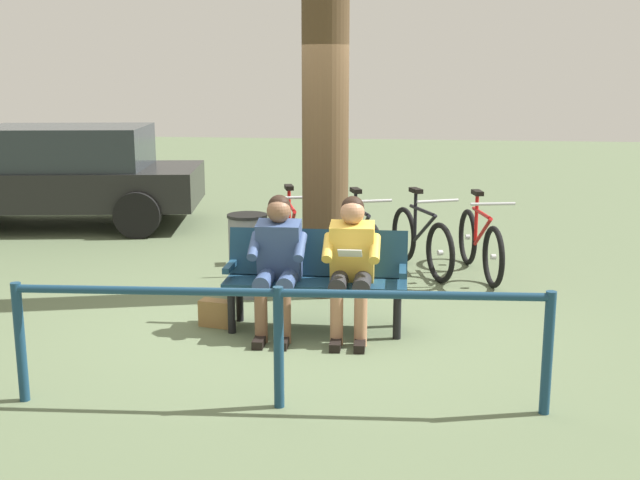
{
  "coord_description": "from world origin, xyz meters",
  "views": [
    {
      "loc": [
        -1.17,
        6.74,
        2.24
      ],
      "look_at": [
        -0.26,
        -0.15,
        0.75
      ],
      "focal_mm": 43.99,
      "sensor_mm": 36.0,
      "label": 1
    }
  ],
  "objects_px": {
    "bicycle_green": "(291,236)",
    "handbag": "(217,313)",
    "bicycle_silver": "(421,241)",
    "bicycle_purple": "(360,241)",
    "person_companion": "(278,258)",
    "tree_trunk": "(325,113)",
    "person_reading": "(351,260)",
    "bicycle_orange": "(480,244)",
    "litter_bin": "(248,255)",
    "parked_car": "(59,174)",
    "bench": "(317,272)"
  },
  "relations": [
    {
      "from": "bench",
      "to": "tree_trunk",
      "type": "bearing_deg",
      "value": -88.27
    },
    {
      "from": "person_companion",
      "to": "bench",
      "type": "bearing_deg",
      "value": -152.9
    },
    {
      "from": "bench",
      "to": "person_companion",
      "type": "relative_size",
      "value": 1.34
    },
    {
      "from": "tree_trunk",
      "to": "litter_bin",
      "type": "xyz_separation_m",
      "value": [
        0.77,
        0.19,
        -1.42
      ]
    },
    {
      "from": "handbag",
      "to": "bicycle_orange",
      "type": "height_order",
      "value": "bicycle_orange"
    },
    {
      "from": "person_reading",
      "to": "bicycle_purple",
      "type": "relative_size",
      "value": 0.75
    },
    {
      "from": "parked_car",
      "to": "person_reading",
      "type": "bearing_deg",
      "value": 127.8
    },
    {
      "from": "person_reading",
      "to": "bicycle_orange",
      "type": "bearing_deg",
      "value": -120.83
    },
    {
      "from": "bench",
      "to": "parked_car",
      "type": "distance_m",
      "value": 6.07
    },
    {
      "from": "bicycle_orange",
      "to": "bicycle_green",
      "type": "distance_m",
      "value": 2.17
    },
    {
      "from": "bicycle_silver",
      "to": "bicycle_green",
      "type": "height_order",
      "value": "same"
    },
    {
      "from": "bicycle_silver",
      "to": "parked_car",
      "type": "relative_size",
      "value": 0.35
    },
    {
      "from": "litter_bin",
      "to": "bicycle_silver",
      "type": "xyz_separation_m",
      "value": [
        -1.74,
        -1.22,
        -0.06
      ]
    },
    {
      "from": "bicycle_silver",
      "to": "parked_car",
      "type": "distance_m",
      "value": 5.7
    },
    {
      "from": "person_companion",
      "to": "parked_car",
      "type": "relative_size",
      "value": 0.27
    },
    {
      "from": "person_companion",
      "to": "bicycle_orange",
      "type": "distance_m",
      "value": 2.93
    },
    {
      "from": "handbag",
      "to": "litter_bin",
      "type": "relative_size",
      "value": 0.36
    },
    {
      "from": "bicycle_orange",
      "to": "person_reading",
      "type": "bearing_deg",
      "value": -41.58
    },
    {
      "from": "tree_trunk",
      "to": "bicycle_green",
      "type": "distance_m",
      "value": 1.92
    },
    {
      "from": "parked_car",
      "to": "bicycle_silver",
      "type": "bearing_deg",
      "value": 149.37
    },
    {
      "from": "handbag",
      "to": "tree_trunk",
      "type": "xyz_separation_m",
      "value": [
        -0.83,
        -1.21,
        1.72
      ]
    },
    {
      "from": "bicycle_green",
      "to": "parked_car",
      "type": "distance_m",
      "value": 4.3
    },
    {
      "from": "parked_car",
      "to": "bicycle_purple",
      "type": "bearing_deg",
      "value": 145.57
    },
    {
      "from": "person_companion",
      "to": "bicycle_green",
      "type": "height_order",
      "value": "person_companion"
    },
    {
      "from": "bicycle_orange",
      "to": "bicycle_green",
      "type": "height_order",
      "value": "same"
    },
    {
      "from": "person_companion",
      "to": "parked_car",
      "type": "height_order",
      "value": "parked_car"
    },
    {
      "from": "bicycle_silver",
      "to": "bicycle_purple",
      "type": "relative_size",
      "value": 0.98
    },
    {
      "from": "person_companion",
      "to": "handbag",
      "type": "bearing_deg",
      "value": -8.21
    },
    {
      "from": "person_companion",
      "to": "parked_car",
      "type": "bearing_deg",
      "value": -48.3
    },
    {
      "from": "person_reading",
      "to": "bicycle_silver",
      "type": "xyz_separation_m",
      "value": [
        -0.59,
        -2.3,
        -0.31
      ]
    },
    {
      "from": "bench",
      "to": "litter_bin",
      "type": "distance_m",
      "value": 1.24
    },
    {
      "from": "bench",
      "to": "person_reading",
      "type": "xyz_separation_m",
      "value": [
        -0.32,
        0.16,
        0.16
      ]
    },
    {
      "from": "bicycle_silver",
      "to": "bicycle_purple",
      "type": "bearing_deg",
      "value": -106.36
    },
    {
      "from": "tree_trunk",
      "to": "bicycle_orange",
      "type": "distance_m",
      "value": 2.4
    },
    {
      "from": "person_reading",
      "to": "bicycle_orange",
      "type": "distance_m",
      "value": 2.55
    },
    {
      "from": "tree_trunk",
      "to": "bicycle_orange",
      "type": "height_order",
      "value": "tree_trunk"
    },
    {
      "from": "bench",
      "to": "bicycle_green",
      "type": "bearing_deg",
      "value": -76.14
    },
    {
      "from": "bicycle_silver",
      "to": "bench",
      "type": "bearing_deg",
      "value": -47.09
    },
    {
      "from": "person_companion",
      "to": "litter_bin",
      "type": "xyz_separation_m",
      "value": [
        0.51,
        -1.09,
        -0.24
      ]
    },
    {
      "from": "person_reading",
      "to": "handbag",
      "type": "xyz_separation_m",
      "value": [
        1.22,
        -0.05,
        -0.54
      ]
    },
    {
      "from": "litter_bin",
      "to": "bicycle_orange",
      "type": "distance_m",
      "value": 2.65
    },
    {
      "from": "handbag",
      "to": "litter_bin",
      "type": "height_order",
      "value": "litter_bin"
    },
    {
      "from": "person_companion",
      "to": "bicycle_green",
      "type": "bearing_deg",
      "value": -84.6
    },
    {
      "from": "person_companion",
      "to": "bicycle_orange",
      "type": "bearing_deg",
      "value": -131.72
    },
    {
      "from": "bicycle_orange",
      "to": "bicycle_green",
      "type": "xyz_separation_m",
      "value": [
        2.17,
        -0.14,
        0.0
      ]
    },
    {
      "from": "parked_car",
      "to": "bicycle_green",
      "type": "bearing_deg",
      "value": 142.76
    },
    {
      "from": "bicycle_purple",
      "to": "litter_bin",
      "type": "bearing_deg",
      "value": -63.28
    },
    {
      "from": "bicycle_purple",
      "to": "bicycle_green",
      "type": "relative_size",
      "value": 0.98
    },
    {
      "from": "bicycle_green",
      "to": "handbag",
      "type": "bearing_deg",
      "value": -23.51
    },
    {
      "from": "bicycle_silver",
      "to": "handbag",
      "type": "bearing_deg",
      "value": -62.85
    }
  ]
}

